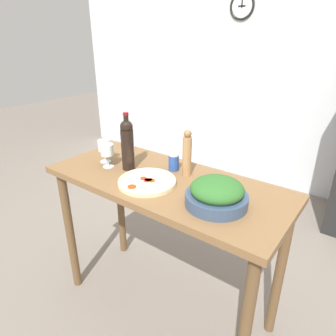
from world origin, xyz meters
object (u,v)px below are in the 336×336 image
pepper_mill (187,154)px  wine_bottle (127,144)px  wine_glass_near (107,151)px  wine_glass_far (104,146)px  homemade_pizza (147,181)px  salt_canister (174,162)px  salad_bowl (217,194)px

pepper_mill → wine_bottle: bearing=-157.6°
wine_glass_near → wine_glass_far: same height
wine_bottle → homemade_pizza: 0.28m
wine_bottle → pepper_mill: (0.33, 0.14, -0.03)m
homemade_pizza → salt_canister: size_ratio=2.98×
salad_bowl → pepper_mill: bearing=146.6°
wine_glass_far → pepper_mill: pepper_mill is taller
wine_bottle → pepper_mill: 0.36m
wine_glass_far → salad_bowl: size_ratio=0.48×
wine_glass_near → salt_canister: 0.41m
pepper_mill → wine_glass_far: bearing=-164.2°
wine_glass_near → wine_glass_far: size_ratio=1.00×
wine_bottle → salad_bowl: 0.64m
wine_bottle → wine_glass_far: wine_bottle is taller
pepper_mill → homemade_pizza: pepper_mill is taller
pepper_mill → salt_canister: (-0.10, 0.01, -0.08)m
salad_bowl → homemade_pizza: 0.41m
wine_glass_near → salad_bowl: bearing=-0.5°
wine_bottle → wine_glass_near: size_ratio=2.39×
wine_glass_near → wine_glass_far: bearing=149.5°
wine_bottle → salt_canister: bearing=32.6°
wine_bottle → salad_bowl: (0.63, -0.06, -0.10)m
wine_glass_far → pepper_mill: 0.54m
homemade_pizza → salt_canister: 0.24m
wine_glass_near → homemade_pizza: size_ratio=0.45×
wine_glass_far → salt_canister: 0.46m
wine_bottle → salt_canister: wine_bottle is taller
pepper_mill → salad_bowl: (0.30, -0.20, -0.07)m
salt_canister → wine_bottle: bearing=-147.4°
wine_bottle → wine_glass_near: (-0.12, -0.05, -0.06)m
pepper_mill → salt_canister: 0.13m
wine_bottle → salt_canister: size_ratio=3.23×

